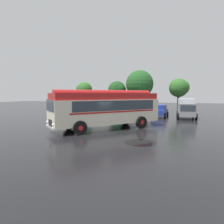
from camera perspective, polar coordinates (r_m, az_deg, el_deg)
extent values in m
plane|color=black|center=(17.49, -3.53, -5.18)|extent=(120.00, 120.00, 0.00)
cube|color=silver|center=(17.89, -1.46, 0.23)|extent=(8.50, 9.14, 2.10)
cube|color=red|center=(17.82, -1.47, 4.49)|extent=(8.22, 8.86, 0.56)
cylinder|color=red|center=(17.82, -1.47, 5.33)|extent=(6.75, 7.51, 0.60)
cube|color=#2D3842|center=(16.91, 1.52, 1.88)|extent=(5.33, 6.01, 0.84)
cube|color=#2D3842|center=(19.10, -2.54, 2.25)|extent=(5.33, 6.01, 0.84)
cube|color=red|center=(16.90, 1.23, 0.05)|extent=(5.46, 6.16, 0.12)
cube|color=red|center=(19.08, -2.79, 0.62)|extent=(5.46, 6.16, 0.12)
cube|color=#2D3842|center=(16.00, -17.33, 1.83)|extent=(1.67, 1.49, 0.88)
cube|color=black|center=(16.13, -17.22, -3.04)|extent=(0.71, 0.64, 0.56)
cube|color=silver|center=(16.17, -17.26, -4.20)|extent=(1.84, 1.65, 0.16)
sphere|color=white|center=(15.26, -16.46, -3.58)|extent=(0.22, 0.22, 0.22)
sphere|color=white|center=(17.00, -17.97, -2.75)|extent=(0.22, 0.22, 0.22)
cylinder|color=black|center=(15.52, -9.12, -4.49)|extent=(0.94, 1.01, 1.10)
cylinder|color=red|center=(15.52, -9.12, -4.49)|extent=(0.49, 0.50, 0.39)
cylinder|color=black|center=(17.94, -12.20, -3.25)|extent=(0.94, 1.01, 1.10)
cylinder|color=red|center=(17.94, -12.20, -3.25)|extent=(0.49, 0.50, 0.39)
cylinder|color=black|center=(18.56, 8.38, -2.91)|extent=(0.94, 1.01, 1.10)
cylinder|color=red|center=(18.56, 8.38, -2.91)|extent=(0.49, 0.50, 0.39)
cylinder|color=black|center=(20.62, 3.81, -2.06)|extent=(0.94, 1.01, 1.10)
cylinder|color=red|center=(20.62, 3.81, -2.06)|extent=(0.49, 0.50, 0.39)
cube|color=#144C28|center=(28.78, 3.18, 0.22)|extent=(2.31, 4.41, 0.70)
cube|color=#144C28|center=(28.87, 3.31, 1.57)|extent=(1.80, 2.38, 0.64)
cube|color=#2D3842|center=(28.58, 4.71, 1.52)|extent=(0.31, 1.91, 0.50)
cube|color=#2D3842|center=(29.17, 1.94, 1.61)|extent=(0.31, 1.91, 0.50)
cylinder|color=black|center=(27.28, 3.81, -0.79)|extent=(0.29, 0.66, 0.64)
cylinder|color=black|center=(27.99, 0.48, -0.63)|extent=(0.29, 0.66, 0.64)
cylinder|color=black|center=(29.69, 5.73, -0.33)|extent=(0.29, 0.66, 0.64)
cylinder|color=black|center=(30.35, 2.62, -0.19)|extent=(0.29, 0.66, 0.64)
cube|color=#B7BABF|center=(28.22, 7.86, 0.08)|extent=(2.18, 4.37, 0.70)
cube|color=#B7BABF|center=(28.31, 7.97, 1.46)|extent=(1.74, 2.34, 0.64)
cube|color=#2D3842|center=(28.11, 9.45, 1.41)|extent=(0.25, 1.92, 0.50)
cube|color=#2D3842|center=(28.54, 6.51, 1.50)|extent=(0.25, 1.92, 0.50)
cylinder|color=black|center=(26.77, 8.87, -0.96)|extent=(0.27, 0.66, 0.64)
cylinder|color=black|center=(27.29, 5.31, -0.80)|extent=(0.27, 0.66, 0.64)
cylinder|color=black|center=(29.27, 10.23, -0.46)|extent=(0.27, 0.66, 0.64)
cylinder|color=black|center=(29.75, 6.94, -0.33)|extent=(0.27, 0.66, 0.64)
cube|color=navy|center=(28.27, 13.51, 0.00)|extent=(2.06, 4.33, 0.70)
cube|color=navy|center=(28.37, 13.59, 1.37)|extent=(1.68, 2.31, 0.64)
cube|color=#2D3842|center=(28.26, 15.10, 1.32)|extent=(0.19, 1.93, 0.50)
cube|color=#2D3842|center=(28.50, 12.08, 1.42)|extent=(0.19, 1.93, 0.50)
cylinder|color=black|center=(26.90, 14.90, -1.04)|extent=(0.26, 0.66, 0.64)
cylinder|color=black|center=(27.19, 11.22, -0.90)|extent=(0.26, 0.66, 0.64)
cylinder|color=black|center=(29.47, 15.59, -0.53)|extent=(0.26, 0.66, 0.64)
cylinder|color=black|center=(29.73, 12.22, -0.41)|extent=(0.26, 0.66, 0.64)
cube|color=#B2B7BC|center=(28.91, 20.34, 1.48)|extent=(2.07, 3.98, 2.10)
cube|color=gray|center=(26.04, 20.73, 0.55)|extent=(1.93, 1.78, 1.60)
cube|color=#2D3842|center=(25.15, 20.90, 1.03)|extent=(1.70, 0.06, 0.72)
cylinder|color=black|center=(26.27, 22.93, -1.24)|extent=(0.26, 0.80, 0.80)
cylinder|color=black|center=(26.12, 18.39, -1.13)|extent=(0.26, 0.80, 0.80)
cylinder|color=black|center=(29.80, 22.19, -0.51)|extent=(0.26, 0.80, 0.80)
cylinder|color=black|center=(29.66, 18.19, -0.41)|extent=(0.26, 0.80, 0.80)
cylinder|color=#4C3823|center=(37.74, -7.87, 2.43)|extent=(0.27, 0.27, 2.77)
sphere|color=#336B28|center=(37.71, -7.92, 6.24)|extent=(2.99, 2.99, 2.99)
sphere|color=#336B28|center=(37.59, -8.76, 6.52)|extent=(1.92, 1.92, 1.92)
cylinder|color=#4C3823|center=(35.40, 1.41, 2.22)|extent=(0.28, 0.28, 2.67)
sphere|color=#1E4C1E|center=(35.36, 1.42, 6.29)|extent=(3.13, 3.13, 3.13)
sphere|color=#1E4C1E|center=(34.96, 2.07, 6.30)|extent=(2.36, 2.36, 2.36)
cylinder|color=#4C3823|center=(34.17, 7.82, 2.43)|extent=(0.35, 0.35, 3.10)
sphere|color=#235623|center=(34.17, 7.89, 7.93)|extent=(4.61, 4.61, 4.61)
sphere|color=#235623|center=(34.31, 7.20, 8.45)|extent=(3.37, 3.37, 3.37)
cylinder|color=#4C3823|center=(34.65, 18.37, 2.20)|extent=(0.34, 0.34, 3.03)
sphere|color=#336B28|center=(34.62, 18.50, 6.61)|extent=(3.07, 3.07, 3.07)
sphere|color=#336B28|center=(34.68, 19.36, 6.65)|extent=(2.39, 2.39, 2.39)
cylinder|color=black|center=(13.18, 8.07, -8.63)|extent=(2.04, 2.04, 0.01)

